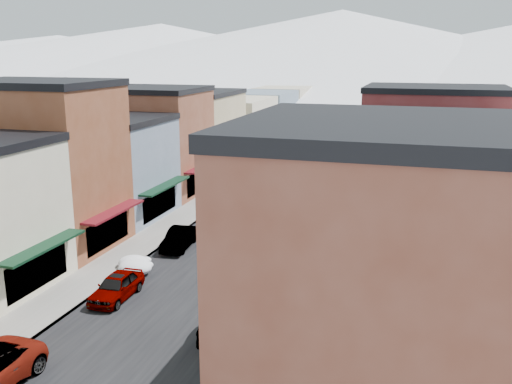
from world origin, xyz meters
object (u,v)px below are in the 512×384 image
Objects in this scene: car_silver_sedan at (116,286)px; trash_can at (275,286)px; car_green_sedan at (227,318)px; streetlamp_near at (333,193)px; car_dark_hatch at (179,238)px.

car_silver_sedan is 9.54m from trash_can.
car_green_sedan is at bearing -16.49° from car_silver_sedan.
streetlamp_near is at bearing -100.85° from car_green_sedan.
streetlamp_near is (1.99, 21.55, 1.77)m from car_green_sedan.
streetlamp_near is (9.79, 19.40, 1.84)m from car_silver_sedan.
car_silver_sedan reaches higher than trash_can.
trash_can is (9.03, 3.08, -0.14)m from car_silver_sedan.
car_green_sedan reaches higher than trash_can.
car_green_sedan is 1.32× the size of streetlamp_near.
car_silver_sedan is 21.81m from streetlamp_near.
streetlamp_near is (9.93, 10.01, 1.85)m from car_dark_hatch.
car_silver_sedan is 0.88× the size of car_green_sedan.
car_green_sedan reaches higher than car_dark_hatch.
trash_can is 16.46m from streetlamp_near.
car_dark_hatch is 1.19× the size of streetlamp_near.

